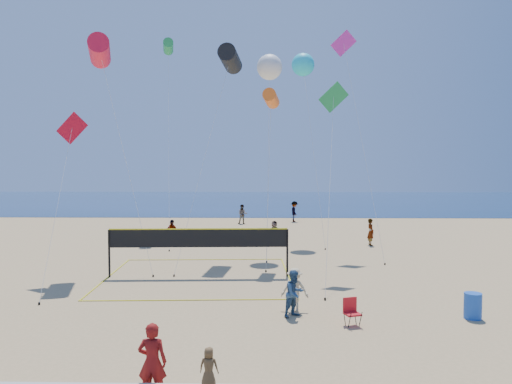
{
  "coord_description": "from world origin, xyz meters",
  "views": [
    {
      "loc": [
        0.73,
        -13.31,
        5.28
      ],
      "look_at": [
        0.41,
        2.0,
        4.47
      ],
      "focal_mm": 35.0,
      "sensor_mm": 36.0,
      "label": 1
    }
  ],
  "objects_px": {
    "camp_chair": "(351,310)",
    "trash_barrel": "(473,306)",
    "woman": "(152,362)",
    "volleyball_net": "(199,244)"
  },
  "relations": [
    {
      "from": "camp_chair",
      "to": "woman",
      "type": "bearing_deg",
      "value": -151.91
    },
    {
      "from": "woman",
      "to": "trash_barrel",
      "type": "distance_m",
      "value": 11.55
    },
    {
      "from": "trash_barrel",
      "to": "volleyball_net",
      "type": "relative_size",
      "value": 0.1
    },
    {
      "from": "camp_chair",
      "to": "trash_barrel",
      "type": "distance_m",
      "value": 4.4
    },
    {
      "from": "woman",
      "to": "volleyball_net",
      "type": "height_order",
      "value": "volleyball_net"
    },
    {
      "from": "camp_chair",
      "to": "trash_barrel",
      "type": "xyz_separation_m",
      "value": [
        4.33,
        0.82,
        -0.06
      ]
    },
    {
      "from": "camp_chair",
      "to": "volleyball_net",
      "type": "bearing_deg",
      "value": 112.81
    },
    {
      "from": "camp_chair",
      "to": "volleyball_net",
      "type": "height_order",
      "value": "volleyball_net"
    },
    {
      "from": "woman",
      "to": "volleyball_net",
      "type": "xyz_separation_m",
      "value": [
        -0.67,
        12.59,
        0.68
      ]
    },
    {
      "from": "camp_chair",
      "to": "trash_barrel",
      "type": "relative_size",
      "value": 1.13
    }
  ]
}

